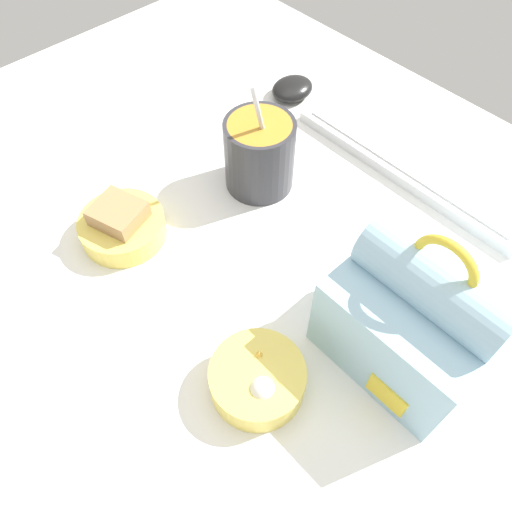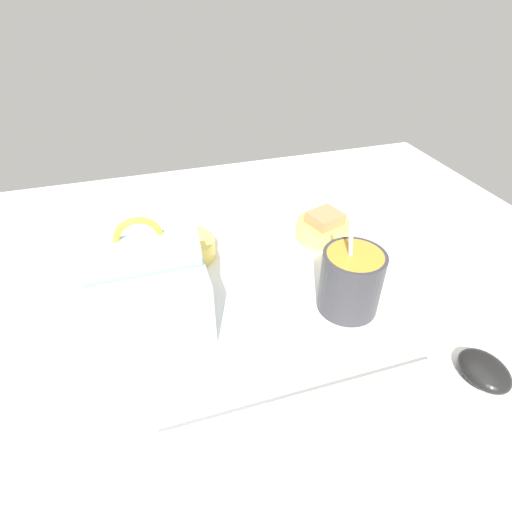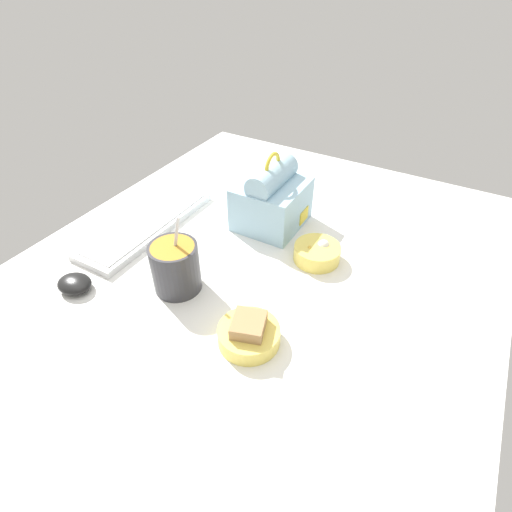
% 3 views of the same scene
% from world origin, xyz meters
% --- Properties ---
extents(desk_surface, '(1.40, 1.10, 0.02)m').
position_xyz_m(desk_surface, '(0.00, 0.00, 0.01)').
color(desk_surface, white).
rests_on(desk_surface, ground).
extents(keyboard, '(0.42, 0.14, 0.02)m').
position_xyz_m(keyboard, '(0.03, 0.35, 0.03)').
color(keyboard, silver).
rests_on(keyboard, desk_surface).
extents(lunch_bag, '(0.18, 0.17, 0.21)m').
position_xyz_m(lunch_bag, '(0.21, 0.06, 0.10)').
color(lunch_bag, '#9EC6DB').
rests_on(lunch_bag, desk_surface).
extents(soup_cup, '(0.11, 0.11, 0.19)m').
position_xyz_m(soup_cup, '(-0.12, 0.12, 0.08)').
color(soup_cup, '#333338').
rests_on(soup_cup, desk_surface).
extents(bento_bowl_sandwich, '(0.12, 0.12, 0.06)m').
position_xyz_m(bento_bowl_sandwich, '(-0.18, -0.10, 0.04)').
color(bento_bowl_sandwich, '#EFD65B').
rests_on(bento_bowl_sandwich, desk_surface).
extents(bento_bowl_snacks, '(0.11, 0.11, 0.05)m').
position_xyz_m(bento_bowl_snacks, '(0.13, -0.11, 0.04)').
color(bento_bowl_snacks, '#EFD65B').
rests_on(bento_bowl_snacks, desk_surface).
extents(computer_mouse, '(0.07, 0.08, 0.03)m').
position_xyz_m(computer_mouse, '(-0.24, 0.32, 0.04)').
color(computer_mouse, black).
rests_on(computer_mouse, desk_surface).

